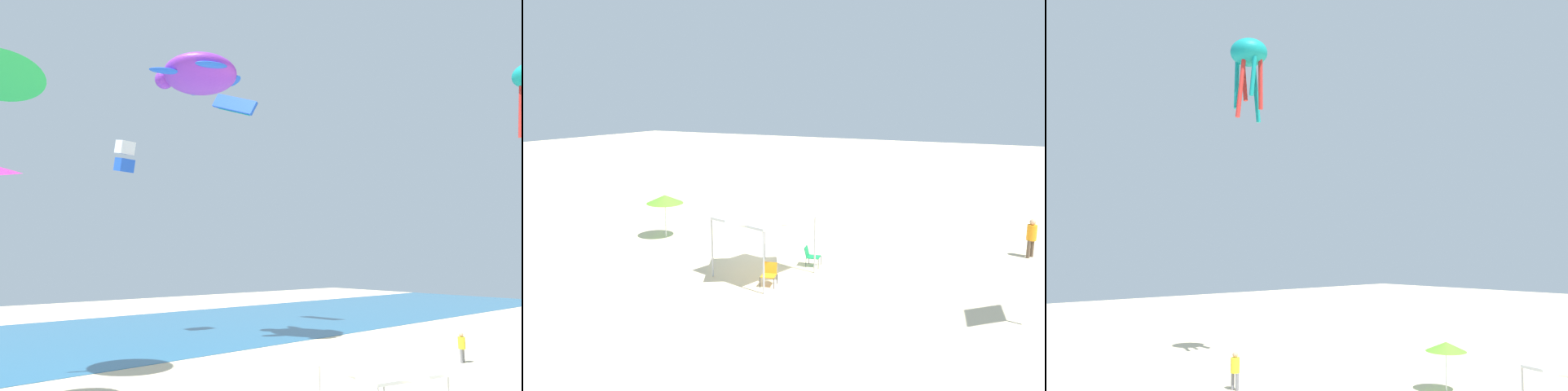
# 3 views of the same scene
# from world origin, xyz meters

# --- Properties ---
(ocean_strip) EXTENTS (120.00, 22.68, 0.02)m
(ocean_strip) POSITION_xyz_m (0.00, 29.40, 0.01)
(ocean_strip) COLOR #28668E
(ocean_strip) RESTS_ON ground
(canopy_tent) EXTENTS (3.44, 3.58, 2.77)m
(canopy_tent) POSITION_xyz_m (-2.08, 2.99, 2.52)
(canopy_tent) COLOR #B7B7BC
(canopy_tent) RESTS_ON ground
(person_far_stroller) EXTENTS (0.44, 0.40, 1.67)m
(person_far_stroller) POSITION_xyz_m (11.46, 7.25, 0.98)
(person_far_stroller) COLOR slate
(person_far_stroller) RESTS_ON ground
(kite_box_white) EXTENTS (1.33, 1.50, 2.78)m
(kite_box_white) POSITION_xyz_m (-0.08, 28.98, 14.25)
(kite_box_white) COLOR white
(kite_turtle_purple) EXTENTS (7.42, 7.51, 3.11)m
(kite_turtle_purple) POSITION_xyz_m (2.65, 22.26, 19.81)
(kite_turtle_purple) COLOR purple
(kite_parafoil_blue) EXTENTS (2.33, 4.61, 2.96)m
(kite_parafoil_blue) POSITION_xyz_m (10.15, 27.79, 20.63)
(kite_parafoil_blue) COLOR blue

